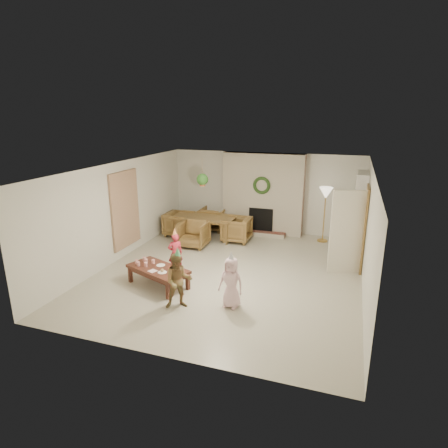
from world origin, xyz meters
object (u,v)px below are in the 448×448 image
at_px(dining_chair_near, 193,234).
at_px(child_pink, 231,283).
at_px(dining_table, 204,227).
at_px(dining_chair_right, 236,229).
at_px(coffee_table_top, 158,269).
at_px(child_plaid, 178,281).
at_px(child_red, 175,253).
at_px(dining_chair_far, 213,219).
at_px(dining_chair_left, 179,224).

relative_size(dining_chair_near, child_pink, 0.78).
xyz_separation_m(dining_table, dining_chair_right, (1.03, 0.01, 0.03)).
height_order(coffee_table_top, child_plaid, child_plaid).
height_order(dining_chair_near, dining_chair_right, same).
xyz_separation_m(dining_chair_right, child_pink, (1.05, -3.81, 0.15)).
height_order(dining_chair_near, child_pink, child_pink).
bearing_deg(dining_chair_near, child_red, -80.80).
relative_size(dining_chair_far, child_plaid, 0.72).
distance_m(dining_chair_right, coffee_table_top, 3.52).
height_order(dining_table, dining_chair_near, dining_chair_near).
xyz_separation_m(child_red, child_plaid, (0.79, -1.50, 0.07)).
relative_size(dining_chair_left, child_plaid, 0.72).
xyz_separation_m(dining_table, child_red, (0.33, -2.64, 0.16)).
distance_m(dining_chair_near, dining_chair_left, 1.17).
distance_m(dining_table, child_pink, 4.33).
distance_m(dining_chair_far, dining_chair_left, 1.17).
bearing_deg(coffee_table_top, dining_chair_left, 129.23).
bearing_deg(dining_table, child_red, -83.65).
bearing_deg(coffee_table_top, dining_table, 115.94).
xyz_separation_m(dining_chair_near, dining_chair_left, (-0.84, 0.81, 0.00)).
relative_size(coffee_table_top, child_plaid, 1.24).
relative_size(dining_chair_right, coffee_table_top, 0.58).
relative_size(dining_chair_left, child_pink, 0.78).
xyz_separation_m(dining_chair_near, child_red, (0.32, -1.81, 0.12)).
height_order(child_red, child_pink, child_pink).
bearing_deg(child_pink, child_red, 153.61).
relative_size(coffee_table_top, child_red, 1.43).
height_order(dining_chair_far, child_red, child_red).
bearing_deg(coffee_table_top, dining_chair_right, 98.90).
bearing_deg(dining_table, child_pink, -62.02).
relative_size(dining_table, child_pink, 1.83).
xyz_separation_m(dining_chair_right, child_plaid, (0.09, -4.16, 0.19)).
height_order(dining_table, child_plaid, child_plaid).
xyz_separation_m(dining_chair_far, dining_chair_left, (-0.81, -0.84, 0.00)).
distance_m(dining_chair_far, child_plaid, 5.10).
height_order(child_red, child_plaid, child_plaid).
relative_size(dining_chair_left, child_red, 0.83).
xyz_separation_m(dining_chair_near, child_plaid, (1.11, -3.31, 0.19)).
bearing_deg(coffee_table_top, dining_chair_far, 115.17).
bearing_deg(child_red, dining_chair_left, -104.91).
xyz_separation_m(dining_table, child_plaid, (1.12, -4.14, 0.23)).
relative_size(dining_chair_left, dining_chair_right, 1.00).
distance_m(dining_table, dining_chair_near, 0.83).
relative_size(child_plaid, child_pink, 1.09).
height_order(dining_chair_left, child_plaid, child_plaid).
relative_size(dining_table, dining_chair_right, 2.34).
xyz_separation_m(dining_chair_near, coffee_table_top, (0.27, -2.60, 0.03)).
height_order(coffee_table_top, child_pink, child_pink).
relative_size(dining_table, child_plaid, 1.69).
height_order(dining_chair_far, dining_chair_right, same).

